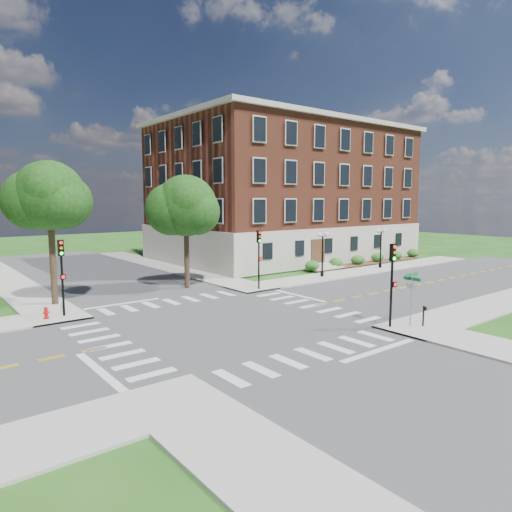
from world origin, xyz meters
TOP-DOWN VIEW (x-y plane):
  - ground at (0.00, 0.00)m, footprint 160.00×160.00m
  - road_ew at (0.00, 0.00)m, footprint 90.00×12.00m
  - road_ns at (0.00, 0.00)m, footprint 12.00×90.00m
  - sidewalk_ne at (15.38, 15.38)m, footprint 34.00×34.00m
  - crosswalk_east at (7.20, 0.00)m, footprint 2.20×10.20m
  - stop_bar_east at (8.80, 3.00)m, footprint 0.40×5.50m
  - main_building at (24.00, 21.99)m, footprint 30.60×22.40m
  - shrub_row at (27.00, 10.80)m, footprint 18.00×2.00m
  - tree_c at (-6.93, 11.26)m, footprint 4.78×4.78m
  - tree_d at (3.54, 11.10)m, footprint 5.05×5.05m
  - traffic_signal_se at (6.67, -6.81)m, footprint 0.33×0.36m
  - traffic_signal_ne at (7.70, 6.65)m, footprint 0.32×0.35m
  - traffic_signal_nw at (-7.38, 7.41)m, footprint 0.36×0.41m
  - twin_lamp_west at (16.31, 7.78)m, footprint 1.36×0.36m
  - twin_lamp_east at (25.40, 7.89)m, footprint 1.36×0.36m
  - street_sign_pole at (7.79, -7.36)m, footprint 1.10×1.10m
  - push_button_post at (8.27, -7.91)m, footprint 0.14×0.21m
  - fire_hydrant at (-8.47, 7.29)m, footprint 0.35×0.35m

SIDE VIEW (x-z plane):
  - ground at x=0.00m, z-range 0.00..0.00m
  - crosswalk_east at x=7.20m, z-range -0.01..0.01m
  - stop_bar_east at x=8.80m, z-range 0.00..0.00m
  - shrub_row at x=27.00m, z-range -0.65..0.65m
  - road_ew at x=0.00m, z-range 0.00..0.01m
  - road_ns at x=0.00m, z-range 0.00..0.01m
  - sidewalk_ne at x=15.38m, z-range 0.00..0.12m
  - fire_hydrant at x=-8.47m, z-range 0.09..0.84m
  - push_button_post at x=8.27m, z-range 0.20..1.40m
  - street_sign_pole at x=7.79m, z-range 0.76..3.86m
  - twin_lamp_west at x=16.31m, z-range 0.41..4.64m
  - twin_lamp_east at x=25.40m, z-range 0.41..4.64m
  - traffic_signal_se at x=6.67m, z-range 0.79..5.59m
  - traffic_signal_ne at x=7.70m, z-range 0.79..5.59m
  - traffic_signal_nw at x=-7.38m, z-range 0.79..5.59m
  - tree_d at x=3.54m, z-range 2.22..11.53m
  - tree_c at x=-6.93m, z-range 2.65..12.58m
  - main_building at x=24.00m, z-range 0.09..16.59m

